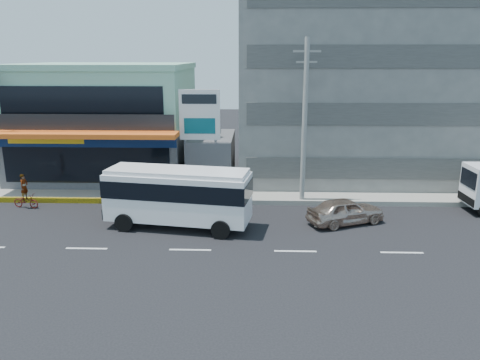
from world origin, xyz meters
The scene contains 11 objects.
ground centered at (0.00, 0.00, 0.00)m, with size 120.00×120.00×0.00m, color black.
sidewalk centered at (5.00, 9.50, 0.15)m, with size 70.00×5.00×0.30m, color gray.
shop_building centered at (-8.00, 13.95, 4.00)m, with size 12.40×11.70×8.00m.
concrete_building centered at (10.00, 15.00, 7.00)m, with size 16.00×12.00×14.00m, color gray.
gap_structure centered at (0.00, 12.00, 1.75)m, with size 3.00×6.00×3.50m, color #3F3F43.
satellite_dish centered at (0.00, 11.00, 3.58)m, with size 1.50×1.50×0.15m, color slate.
billboard centered at (-0.50, 9.20, 4.93)m, with size 2.60×0.18×6.90m.
utility_pole_near centered at (6.00, 7.40, 5.15)m, with size 1.60×0.30×10.00m.
minibus centered at (-1.01, 3.06, 1.91)m, with size 7.94×3.67×3.20m.
sedan centered at (8.04, 3.90, 0.73)m, with size 1.72×4.27×1.46m, color #C7AD98.
motorcycle_rider centered at (-10.82, 6.03, 0.69)m, with size 1.72×0.88×2.10m.
Camera 1 is at (3.04, -20.56, 8.98)m, focal length 35.00 mm.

